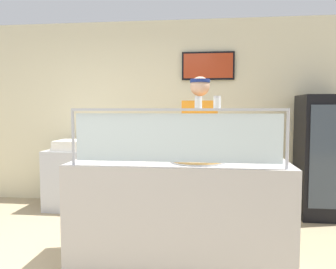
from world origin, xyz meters
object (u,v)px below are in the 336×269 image
Objects in this scene: pepper_flake_shaker at (217,103)px; pizza_box_stack at (72,145)px; pizza_server at (195,158)px; parmesan_shaker at (198,103)px; worker_figure at (200,146)px; pizza_tray at (198,160)px; drink_fridge at (323,156)px.

pepper_flake_shaker is 2.80m from pizza_box_stack.
pizza_server is 0.53m from parmesan_shaker.
worker_figure is at bearing 98.73° from pepper_flake_shaker.
worker_figure is (-0.00, 0.77, 0.04)m from pizza_tray.
parmesan_shaker is 0.05× the size of worker_figure.
drink_fridge reaches higher than pizza_tray.
worker_figure reaches higher than parmesan_shaker.
parmesan_shaker is 2.69m from pizza_box_stack.
drink_fridge is at bearing 36.10° from pizza_server.
parmesan_shaker is (0.01, -0.27, 0.49)m from pizza_tray.
drink_fridge reaches higher than pizza_server.
pizza_box_stack is at bearing 133.89° from parmesan_shaker.
drink_fridge is 3.46× the size of pizza_box_stack.
parmesan_shaker is at bearing -93.34° from pizza_server.
pizza_box_stack is at bearing 138.05° from pizza_tray.
pizza_tray is at bearing -89.69° from worker_figure.
pizza_server reaches higher than pizza_tray.
pizza_tray is 0.30× the size of drink_fridge.
pizza_server is 0.18× the size of drink_fridge.
worker_figure reaches higher than pizza_box_stack.
pizza_server is at bearing -138.76° from pizza_tray.
pizza_tray is at bearing 120.15° from pepper_flake_shaker.
pizza_box_stack is at bearing 126.47° from pizza_server.
pizza_server is 0.79m from worker_figure.
drink_fridge is (1.57, 0.91, -0.21)m from worker_figure.
worker_figure is 1.83m from drink_fridge.
drink_fridge is at bearing 30.21° from worker_figure.
pizza_tray is at bearing -132.95° from drink_fridge.
pepper_flake_shaker reaches higher than pizza_server.
pizza_box_stack is (-1.97, 1.90, -0.55)m from pepper_flake_shaker.
drink_fridge is at bearing 0.74° from pizza_box_stack.
worker_figure is at bearing 90.76° from parmesan_shaker.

